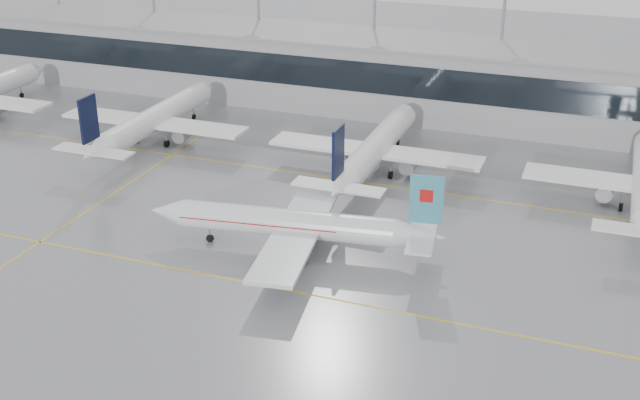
% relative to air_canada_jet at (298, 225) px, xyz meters
% --- Properties ---
extents(ground, '(320.00, 320.00, 0.00)m').
position_rel_air_canada_jet_xyz_m(ground, '(1.31, -8.46, -3.26)').
color(ground, gray).
rests_on(ground, ground).
extents(taxi_line_main, '(120.00, 0.25, 0.01)m').
position_rel_air_canada_jet_xyz_m(taxi_line_main, '(1.31, -8.46, -3.25)').
color(taxi_line_main, yellow).
rests_on(taxi_line_main, ground).
extents(taxi_line_north, '(120.00, 0.25, 0.01)m').
position_rel_air_canada_jet_xyz_m(taxi_line_north, '(1.31, 21.54, -3.25)').
color(taxi_line_north, yellow).
rests_on(taxi_line_north, ground).
extents(taxi_line_cross, '(0.25, 60.00, 0.01)m').
position_rel_air_canada_jet_xyz_m(taxi_line_cross, '(-28.69, 6.54, -3.25)').
color(taxi_line_cross, yellow).
rests_on(taxi_line_cross, ground).
extents(terminal, '(180.00, 15.00, 12.00)m').
position_rel_air_canada_jet_xyz_m(terminal, '(1.31, 53.54, 2.74)').
color(terminal, '#949497').
rests_on(terminal, ground).
extents(terminal_glass, '(180.00, 0.20, 5.00)m').
position_rel_air_canada_jet_xyz_m(terminal_glass, '(1.31, 45.99, 4.24)').
color(terminal_glass, black).
rests_on(terminal_glass, ground).
extents(terminal_roof, '(182.00, 16.00, 0.40)m').
position_rel_air_canada_jet_xyz_m(terminal_roof, '(1.31, 53.54, 8.94)').
color(terminal_roof, gray).
rests_on(terminal_roof, ground).
extents(light_masts, '(156.40, 1.00, 22.60)m').
position_rel_air_canada_jet_xyz_m(light_masts, '(1.31, 59.54, 10.09)').
color(light_masts, gray).
rests_on(light_masts, ground).
extents(air_canada_jet, '(33.97, 26.73, 10.39)m').
position_rel_air_canada_jet_xyz_m(air_canada_jet, '(0.00, 0.00, 0.00)').
color(air_canada_jet, white).
rests_on(air_canada_jet, ground).
extents(parked_jet_b, '(29.64, 36.96, 11.72)m').
position_rel_air_canada_jet_xyz_m(parked_jet_b, '(-33.69, 25.23, 0.45)').
color(parked_jet_b, white).
rests_on(parked_jet_b, ground).
extents(parked_jet_c, '(29.64, 36.96, 11.72)m').
position_rel_air_canada_jet_xyz_m(parked_jet_c, '(1.31, 25.23, 0.45)').
color(parked_jet_c, white).
rests_on(parked_jet_c, ground).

